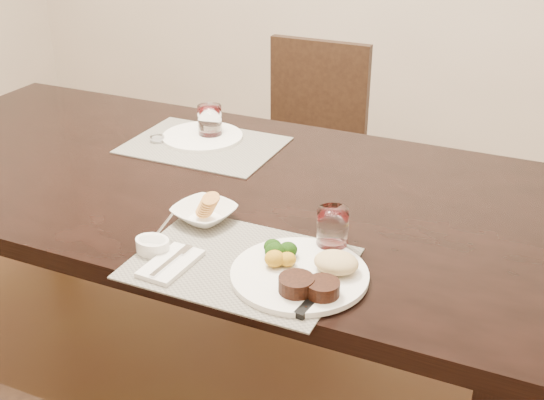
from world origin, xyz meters
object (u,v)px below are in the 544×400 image
at_px(steak_knife, 316,296).
at_px(far_plate, 202,137).
at_px(wine_glass_near, 332,231).
at_px(dinner_plate, 305,272).
at_px(chair_far, 308,142).
at_px(cracker_bowl, 204,213).

xyz_separation_m(steak_knife, far_plate, (-0.64, 0.67, 0.00)).
bearing_deg(steak_knife, wine_glass_near, 108.11).
bearing_deg(wine_glass_near, far_plate, 142.10).
xyz_separation_m(dinner_plate, steak_knife, (0.05, -0.05, -0.01)).
bearing_deg(steak_knife, dinner_plate, 137.69).
bearing_deg(far_plate, wine_glass_near, -37.90).
bearing_deg(chair_far, cracker_bowl, -81.04).
relative_size(chair_far, wine_glass_near, 9.14).
bearing_deg(cracker_bowl, dinner_plate, -23.86).
relative_size(chair_far, steak_knife, 3.60).
bearing_deg(far_plate, steak_knife, -46.04).
relative_size(cracker_bowl, far_plate, 0.67).
bearing_deg(chair_far, wine_glass_near, -66.13).
distance_m(chair_far, dinner_plate, 1.42).
height_order(cracker_bowl, wine_glass_near, wine_glass_near).
xyz_separation_m(dinner_plate, wine_glass_near, (0.01, 0.14, 0.03)).
bearing_deg(far_plate, dinner_plate, -45.78).
bearing_deg(dinner_plate, wine_glass_near, 94.08).
bearing_deg(far_plate, chair_far, 82.43).
relative_size(steak_knife, wine_glass_near, 2.54).
bearing_deg(dinner_plate, chair_far, 118.36).
xyz_separation_m(steak_knife, wine_glass_near, (-0.04, 0.20, 0.04)).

